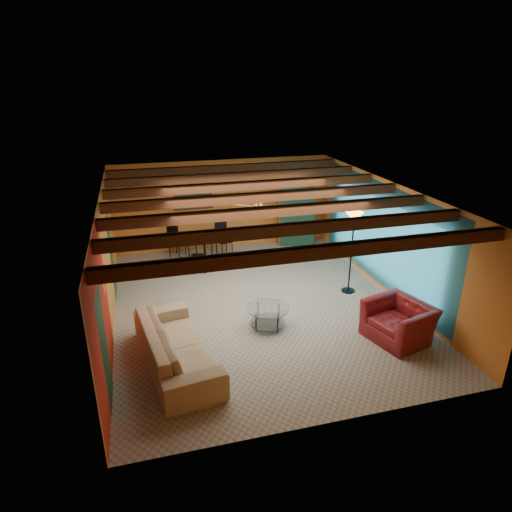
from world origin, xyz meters
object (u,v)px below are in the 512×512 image
object	(u,v)px
sofa	(176,346)
armoire	(294,216)
armchair	(398,321)
potted_plant	(296,180)
dining_table	(200,244)
floor_lamp	(351,253)
vase	(199,224)
coffee_table	(268,317)

from	to	relation	value
sofa	armoire	size ratio (longest dim) A/B	1.51
sofa	armchair	xyz separation A→B (m)	(4.41, -0.28, -0.01)
potted_plant	dining_table	bearing A→B (deg)	-167.65
sofa	floor_lamp	world-z (taller)	floor_lamp
sofa	armoire	distance (m)	7.03
sofa	armoire	bearing A→B (deg)	-45.94
vase	sofa	bearing A→B (deg)	-103.60
armoire	potted_plant	size ratio (longest dim) A/B	3.89
armoire	potted_plant	bearing A→B (deg)	0.00
dining_table	armoire	xyz separation A→B (m)	(3.09, 0.68, 0.39)
vase	coffee_table	bearing A→B (deg)	-78.47
armoire	floor_lamp	xyz separation A→B (m)	(0.15, -3.61, 0.12)
sofa	floor_lamp	distance (m)	4.87
sofa	dining_table	distance (m)	5.02
sofa	vase	distance (m)	5.07
vase	potted_plant	bearing A→B (deg)	12.35
dining_table	coffee_table	bearing A→B (deg)	-78.47
coffee_table	armoire	size ratio (longest dim) A/B	0.49
vase	floor_lamp	bearing A→B (deg)	-42.13
sofa	dining_table	size ratio (longest dim) A/B	1.39
coffee_table	floor_lamp	xyz separation A→B (m)	(2.42, 1.09, 0.80)
armchair	armoire	size ratio (longest dim) A/B	0.67
coffee_table	floor_lamp	world-z (taller)	floor_lamp
armchair	coffee_table	distance (m)	2.67
dining_table	floor_lamp	bearing A→B (deg)	-42.13
armchair	potted_plant	distance (m)	6.07
floor_lamp	coffee_table	bearing A→B (deg)	-155.71
armchair	coffee_table	bearing A→B (deg)	-131.19
sofa	floor_lamp	size ratio (longest dim) A/B	1.34
coffee_table	vase	distance (m)	4.20
sofa	vase	xyz separation A→B (m)	(1.18, 4.88, 0.72)
armchair	dining_table	size ratio (longest dim) A/B	0.61
sofa	armchair	distance (m)	4.42
armchair	armoire	bearing A→B (deg)	165.41
armchair	vase	world-z (taller)	vase
armoire	armchair	bearing A→B (deg)	-76.26
coffee_table	vase	xyz separation A→B (m)	(-0.82, 4.03, 0.89)
floor_lamp	vase	size ratio (longest dim) A/B	11.53
armoire	floor_lamp	size ratio (longest dim) A/B	0.89
floor_lamp	armoire	bearing A→B (deg)	92.37
dining_table	vase	xyz separation A→B (m)	(0.00, 0.00, 0.60)
sofa	dining_table	world-z (taller)	dining_table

